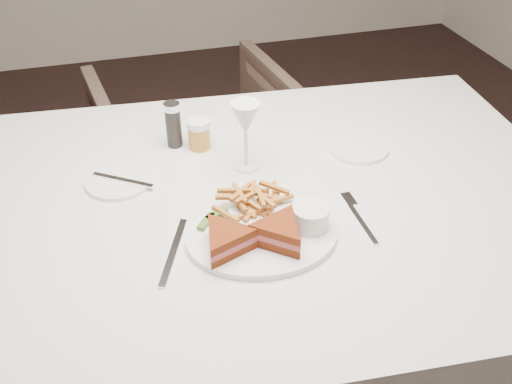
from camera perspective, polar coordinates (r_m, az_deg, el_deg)
The scene contains 4 objects.
ground at distance 1.95m, azimuth -9.79°, elevation -16.52°, with size 5.00×5.00×0.00m, color black.
table at distance 1.57m, azimuth -0.51°, elevation -11.46°, with size 1.56×1.04×0.75m, color silver.
chair_far at distance 2.21m, azimuth -5.56°, elevation 4.05°, with size 0.71×0.66×0.73m, color #4A372D.
table_setting at distance 1.26m, azimuth -0.63°, elevation -0.44°, with size 0.77×0.62×0.18m.
Camera 1 is at (-0.01, -1.19, 1.54)m, focal length 40.00 mm.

